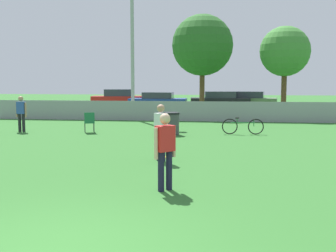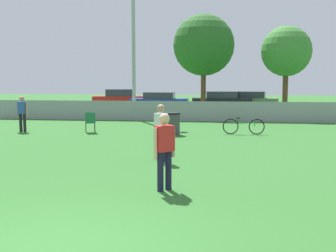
{
  "view_description": "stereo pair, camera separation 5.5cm",
  "coord_description": "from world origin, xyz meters",
  "px_view_note": "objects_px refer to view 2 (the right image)",
  "views": [
    {
      "loc": [
        2.22,
        -5.05,
        2.25
      ],
      "look_at": [
        0.8,
        5.87,
        1.05
      ],
      "focal_mm": 45.0,
      "sensor_mm": 36.0,
      "label": 1
    },
    {
      "loc": [
        2.27,
        -5.04,
        2.25
      ],
      "look_at": [
        0.8,
        5.87,
        1.05
      ],
      "focal_mm": 45.0,
      "sensor_mm": 36.0,
      "label": 2
    }
  ],
  "objects_px": {
    "parked_car_blue": "(159,101)",
    "tree_near_pole": "(204,45)",
    "trash_bin": "(172,123)",
    "player_receiver_white": "(161,129)",
    "parked_car_red": "(120,99)",
    "parked_car_dark": "(221,100)",
    "player_defender_red": "(164,147)",
    "frisbee_disc": "(166,157)",
    "bicycle_sideline": "(244,126)",
    "parked_car_olive": "(251,100)",
    "tree_far_right": "(286,52)",
    "folding_chair_sideline": "(90,121)",
    "light_pole": "(133,19)",
    "spectator_in_blue": "(22,111)"
  },
  "relations": [
    {
      "from": "light_pole",
      "to": "player_receiver_white",
      "type": "xyz_separation_m",
      "value": [
        3.45,
        -12.3,
        -4.79
      ]
    },
    {
      "from": "parked_car_olive",
      "to": "tree_far_right",
      "type": "bearing_deg",
      "value": -69.0
    },
    {
      "from": "parked_car_red",
      "to": "bicycle_sideline",
      "type": "bearing_deg",
      "value": -69.57
    },
    {
      "from": "trash_bin",
      "to": "player_receiver_white",
      "type": "bearing_deg",
      "value": -86.0
    },
    {
      "from": "trash_bin",
      "to": "light_pole",
      "type": "bearing_deg",
      "value": 114.86
    },
    {
      "from": "tree_near_pole",
      "to": "parked_car_dark",
      "type": "xyz_separation_m",
      "value": [
        1.09,
        5.94,
        -3.76
      ]
    },
    {
      "from": "light_pole",
      "to": "tree_near_pole",
      "type": "height_order",
      "value": "light_pole"
    },
    {
      "from": "tree_far_right",
      "to": "parked_car_dark",
      "type": "distance_m",
      "value": 8.38
    },
    {
      "from": "light_pole",
      "to": "trash_bin",
      "type": "distance_m",
      "value": 8.94
    },
    {
      "from": "player_receiver_white",
      "to": "folding_chair_sideline",
      "type": "bearing_deg",
      "value": 170.75
    },
    {
      "from": "bicycle_sideline",
      "to": "parked_car_dark",
      "type": "xyz_separation_m",
      "value": [
        -1.08,
        15.25,
        0.34
      ]
    },
    {
      "from": "tree_near_pole",
      "to": "tree_far_right",
      "type": "distance_m",
      "value": 5.06
    },
    {
      "from": "tree_far_right",
      "to": "bicycle_sideline",
      "type": "bearing_deg",
      "value": -108.15
    },
    {
      "from": "spectator_in_blue",
      "to": "player_defender_red",
      "type": "bearing_deg",
      "value": 135.61
    },
    {
      "from": "bicycle_sideline",
      "to": "player_receiver_white",
      "type": "bearing_deg",
      "value": -114.96
    },
    {
      "from": "trash_bin",
      "to": "parked_car_red",
      "type": "height_order",
      "value": "parked_car_red"
    },
    {
      "from": "player_receiver_white",
      "to": "spectator_in_blue",
      "type": "height_order",
      "value": "player_receiver_white"
    },
    {
      "from": "parked_car_red",
      "to": "tree_far_right",
      "type": "bearing_deg",
      "value": -42.48
    },
    {
      "from": "tree_far_right",
      "to": "trash_bin",
      "type": "bearing_deg",
      "value": -122.43
    },
    {
      "from": "folding_chair_sideline",
      "to": "parked_car_blue",
      "type": "distance_m",
      "value": 14.85
    },
    {
      "from": "bicycle_sideline",
      "to": "parked_car_dark",
      "type": "bearing_deg",
      "value": 91.39
    },
    {
      "from": "frisbee_disc",
      "to": "parked_car_red",
      "type": "bearing_deg",
      "value": 107.37
    },
    {
      "from": "folding_chair_sideline",
      "to": "parked_car_blue",
      "type": "height_order",
      "value": "parked_car_blue"
    },
    {
      "from": "folding_chair_sideline",
      "to": "tree_far_right",
      "type": "bearing_deg",
      "value": -157.54
    },
    {
      "from": "tree_far_right",
      "to": "folding_chair_sideline",
      "type": "relative_size",
      "value": 6.22
    },
    {
      "from": "trash_bin",
      "to": "parked_car_blue",
      "type": "relative_size",
      "value": 0.21
    },
    {
      "from": "player_defender_red",
      "to": "bicycle_sideline",
      "type": "bearing_deg",
      "value": 33.13
    },
    {
      "from": "parked_car_dark",
      "to": "spectator_in_blue",
      "type": "bearing_deg",
      "value": -123.88
    },
    {
      "from": "bicycle_sideline",
      "to": "trash_bin",
      "type": "bearing_deg",
      "value": -173.57
    },
    {
      "from": "tree_far_right",
      "to": "parked_car_olive",
      "type": "height_order",
      "value": "tree_far_right"
    },
    {
      "from": "bicycle_sideline",
      "to": "spectator_in_blue",
      "type": "bearing_deg",
      "value": 179.33
    },
    {
      "from": "player_defender_red",
      "to": "parked_car_blue",
      "type": "bearing_deg",
      "value": 54.33
    },
    {
      "from": "parked_car_dark",
      "to": "player_defender_red",
      "type": "bearing_deg",
      "value": -97.39
    },
    {
      "from": "player_defender_red",
      "to": "spectator_in_blue",
      "type": "xyz_separation_m",
      "value": [
        -7.59,
        8.99,
        -0.02
      ]
    },
    {
      "from": "tree_near_pole",
      "to": "parked_car_red",
      "type": "bearing_deg",
      "value": 134.7
    },
    {
      "from": "bicycle_sideline",
      "to": "trash_bin",
      "type": "xyz_separation_m",
      "value": [
        -2.94,
        -0.47,
        0.13
      ]
    },
    {
      "from": "parked_car_red",
      "to": "parked_car_dark",
      "type": "xyz_separation_m",
      "value": [
        8.38,
        -1.42,
        -0.03
      ]
    },
    {
      "from": "frisbee_disc",
      "to": "parked_car_blue",
      "type": "height_order",
      "value": "parked_car_blue"
    },
    {
      "from": "parked_car_red",
      "to": "parked_car_olive",
      "type": "xyz_separation_m",
      "value": [
        10.67,
        -0.77,
        -0.04
      ]
    },
    {
      "from": "player_receiver_white",
      "to": "parked_car_blue",
      "type": "distance_m",
      "value": 21.02
    },
    {
      "from": "tree_far_right",
      "to": "player_defender_red",
      "type": "xyz_separation_m",
      "value": [
        -4.81,
        -17.91,
        -3.04
      ]
    },
    {
      "from": "tree_near_pole",
      "to": "tree_far_right",
      "type": "height_order",
      "value": "tree_near_pole"
    },
    {
      "from": "player_receiver_white",
      "to": "frisbee_disc",
      "type": "bearing_deg",
      "value": 129.83
    },
    {
      "from": "light_pole",
      "to": "bicycle_sideline",
      "type": "xyz_separation_m",
      "value": [
        5.99,
        -6.11,
        -5.35
      ]
    },
    {
      "from": "parked_car_blue",
      "to": "tree_near_pole",
      "type": "bearing_deg",
      "value": -55.45
    },
    {
      "from": "parked_car_olive",
      "to": "tree_near_pole",
      "type": "bearing_deg",
      "value": -108.55
    },
    {
      "from": "parked_car_red",
      "to": "folding_chair_sideline",
      "type": "bearing_deg",
      "value": -89.32
    },
    {
      "from": "frisbee_disc",
      "to": "bicycle_sideline",
      "type": "height_order",
      "value": "bicycle_sideline"
    },
    {
      "from": "bicycle_sideline",
      "to": "parked_car_dark",
      "type": "relative_size",
      "value": 0.37
    },
    {
      "from": "tree_far_right",
      "to": "frisbee_disc",
      "type": "bearing_deg",
      "value": -110.38
    }
  ]
}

